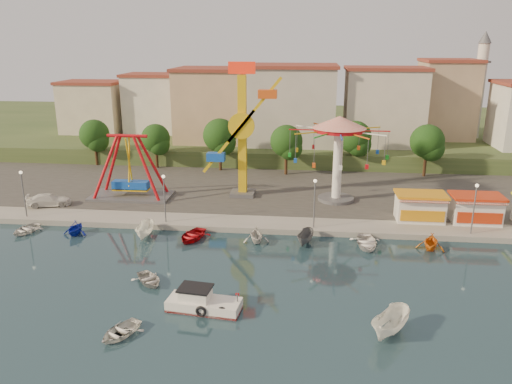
# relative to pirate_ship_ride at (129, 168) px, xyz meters

# --- Properties ---
(ground) EXTENTS (200.00, 200.00, 0.00)m
(ground) POSITION_rel_pirate_ship_ride_xyz_m (14.77, -21.22, -4.39)
(ground) COLOR #16313C
(ground) RESTS_ON ground
(quay_deck) EXTENTS (200.00, 100.00, 0.60)m
(quay_deck) POSITION_rel_pirate_ship_ride_xyz_m (14.77, 40.78, -4.09)
(quay_deck) COLOR #9E998E
(quay_deck) RESTS_ON ground
(asphalt_pad) EXTENTS (90.00, 28.00, 0.01)m
(asphalt_pad) POSITION_rel_pirate_ship_ride_xyz_m (14.77, 8.78, -3.79)
(asphalt_pad) COLOR #4C4944
(asphalt_pad) RESTS_ON quay_deck
(hill_terrace) EXTENTS (200.00, 60.00, 3.00)m
(hill_terrace) POSITION_rel_pirate_ship_ride_xyz_m (14.77, 45.78, -2.89)
(hill_terrace) COLOR #384C26
(hill_terrace) RESTS_ON ground
(pirate_ship_ride) EXTENTS (10.00, 5.00, 8.00)m
(pirate_ship_ride) POSITION_rel_pirate_ship_ride_xyz_m (0.00, 0.00, 0.00)
(pirate_ship_ride) COLOR #59595E
(pirate_ship_ride) RESTS_ON quay_deck
(kamikaze_tower) EXTENTS (6.62, 3.10, 16.50)m
(kamikaze_tower) POSITION_rel_pirate_ship_ride_xyz_m (14.16, 2.10, 4.10)
(kamikaze_tower) COLOR #59595E
(kamikaze_tower) RESTS_ON quay_deck
(wave_swinger) EXTENTS (11.60, 11.60, 10.40)m
(wave_swinger) POSITION_rel_pirate_ship_ride_xyz_m (25.53, 1.43, 3.80)
(wave_swinger) COLOR #59595E
(wave_swinger) RESTS_ON quay_deck
(booth_left) EXTENTS (5.40, 3.78, 3.08)m
(booth_left) POSITION_rel_pirate_ship_ride_xyz_m (34.28, -4.74, -2.23)
(booth_left) COLOR white
(booth_left) RESTS_ON quay_deck
(booth_mid) EXTENTS (5.40, 3.78, 3.08)m
(booth_mid) POSITION_rel_pirate_ship_ride_xyz_m (40.14, -4.74, -2.23)
(booth_mid) COLOR white
(booth_mid) RESTS_ON quay_deck
(lamp_post_0) EXTENTS (0.14, 0.14, 5.00)m
(lamp_post_0) POSITION_rel_pirate_ship_ride_xyz_m (-9.23, -8.22, -1.29)
(lamp_post_0) COLOR #59595E
(lamp_post_0) RESTS_ON quay_deck
(lamp_post_1) EXTENTS (0.14, 0.14, 5.00)m
(lamp_post_1) POSITION_rel_pirate_ship_ride_xyz_m (6.77, -8.22, -1.29)
(lamp_post_1) COLOR #59595E
(lamp_post_1) RESTS_ON quay_deck
(lamp_post_2) EXTENTS (0.14, 0.14, 5.00)m
(lamp_post_2) POSITION_rel_pirate_ship_ride_xyz_m (22.77, -8.22, -1.29)
(lamp_post_2) COLOR #59595E
(lamp_post_2) RESTS_ON quay_deck
(lamp_post_3) EXTENTS (0.14, 0.14, 5.00)m
(lamp_post_3) POSITION_rel_pirate_ship_ride_xyz_m (38.77, -8.22, -1.29)
(lamp_post_3) COLOR #59595E
(lamp_post_3) RESTS_ON quay_deck
(tree_0) EXTENTS (4.60, 4.60, 7.19)m
(tree_0) POSITION_rel_pirate_ship_ride_xyz_m (-11.23, 15.75, 1.08)
(tree_0) COLOR #382314
(tree_0) RESTS_ON quay_deck
(tree_1) EXTENTS (4.35, 4.35, 6.80)m
(tree_1) POSITION_rel_pirate_ship_ride_xyz_m (-1.23, 15.02, 0.81)
(tree_1) COLOR #382314
(tree_1) RESTS_ON quay_deck
(tree_2) EXTENTS (5.02, 5.02, 7.85)m
(tree_2) POSITION_rel_pirate_ship_ride_xyz_m (8.77, 14.59, 1.52)
(tree_2) COLOR #382314
(tree_2) RESTS_ON quay_deck
(tree_3) EXTENTS (4.68, 4.68, 7.32)m
(tree_3) POSITION_rel_pirate_ship_ride_xyz_m (18.77, 13.14, 1.16)
(tree_3) COLOR #382314
(tree_3) RESTS_ON quay_deck
(tree_4) EXTENTS (4.86, 4.86, 7.60)m
(tree_4) POSITION_rel_pirate_ship_ride_xyz_m (28.77, 16.13, 1.35)
(tree_4) COLOR #382314
(tree_4) RESTS_ON quay_deck
(tree_5) EXTENTS (4.83, 4.83, 7.54)m
(tree_5) POSITION_rel_pirate_ship_ride_xyz_m (38.77, 14.31, 1.31)
(tree_5) COLOR #382314
(tree_5) RESTS_ON quay_deck
(building_0) EXTENTS (9.26, 9.53, 11.87)m
(building_0) POSITION_rel_pirate_ship_ride_xyz_m (-18.60, 24.84, 4.54)
(building_0) COLOR beige
(building_0) RESTS_ON hill_terrace
(building_1) EXTENTS (12.33, 9.01, 8.63)m
(building_1) POSITION_rel_pirate_ship_ride_xyz_m (-6.56, 30.16, 2.92)
(building_1) COLOR silver
(building_1) RESTS_ON hill_terrace
(building_2) EXTENTS (11.95, 9.28, 11.23)m
(building_2) POSITION_rel_pirate_ship_ride_xyz_m (6.59, 30.74, 4.22)
(building_2) COLOR tan
(building_2) RESTS_ON hill_terrace
(building_3) EXTENTS (12.59, 10.50, 9.20)m
(building_3) POSITION_rel_pirate_ship_ride_xyz_m (20.38, 27.58, 3.20)
(building_3) COLOR beige
(building_3) RESTS_ON hill_terrace
(building_4) EXTENTS (10.75, 9.23, 9.24)m
(building_4) POSITION_rel_pirate_ship_ride_xyz_m (33.84, 30.98, 3.22)
(building_4) COLOR beige
(building_4) RESTS_ON hill_terrace
(building_5) EXTENTS (12.77, 10.96, 11.21)m
(building_5) POSITION_rel_pirate_ship_ride_xyz_m (47.14, 29.11, 4.21)
(building_5) COLOR tan
(building_5) RESTS_ON hill_terrace
(minaret) EXTENTS (2.80, 2.80, 18.00)m
(minaret) POSITION_rel_pirate_ship_ride_xyz_m (50.77, 32.78, 8.15)
(minaret) COLOR silver
(minaret) RESTS_ON hill_terrace
(cabin_motorboat) EXTENTS (5.76, 2.75, 1.95)m
(cabin_motorboat) POSITION_rel_pirate_ship_ride_xyz_m (14.36, -24.94, -3.87)
(cabin_motorboat) COLOR white
(cabin_motorboat) RESTS_ON ground
(rowboat_a) EXTENTS (3.95, 4.05, 0.69)m
(rowboat_a) POSITION_rel_pirate_ship_ride_xyz_m (9.02, -21.21, -4.05)
(rowboat_a) COLOR beige
(rowboat_a) RESTS_ON ground
(rowboat_b) EXTENTS (3.56, 4.02, 0.69)m
(rowboat_b) POSITION_rel_pirate_ship_ride_xyz_m (9.44, -28.98, -4.05)
(rowboat_b) COLOR white
(rowboat_b) RESTS_ON ground
(skiff) EXTENTS (3.89, 4.68, 1.74)m
(skiff) POSITION_rel_pirate_ship_ride_xyz_m (27.99, -26.92, -3.53)
(skiff) COLOR white
(skiff) RESTS_ON ground
(van) EXTENTS (5.39, 3.58, 1.45)m
(van) POSITION_rel_pirate_ship_ride_xyz_m (-8.57, -4.41, -3.07)
(van) COLOR silver
(van) RESTS_ON quay_deck
(moored_boat_0) EXTENTS (3.26, 3.98, 0.72)m
(moored_boat_0) POSITION_rel_pirate_ship_ride_xyz_m (-7.57, -11.42, -4.03)
(moored_boat_0) COLOR silver
(moored_boat_0) RESTS_ON ground
(moored_boat_1) EXTENTS (2.55, 2.94, 1.52)m
(moored_boat_1) POSITION_rel_pirate_ship_ride_xyz_m (-2.05, -11.42, -3.63)
(moored_boat_1) COLOR #1223A6
(moored_boat_1) RESTS_ON ground
(moored_boat_2) EXTENTS (1.74, 4.09, 1.55)m
(moored_boat_2) POSITION_rel_pirate_ship_ride_xyz_m (5.49, -11.42, -3.62)
(moored_boat_2) COLOR white
(moored_boat_2) RESTS_ON ground
(moored_boat_3) EXTENTS (3.92, 4.73, 0.85)m
(moored_boat_3) POSITION_rel_pirate_ship_ride_xyz_m (10.41, -11.42, -3.97)
(moored_boat_3) COLOR #AE0D15
(moored_boat_3) RESTS_ON ground
(moored_boat_4) EXTENTS (3.16, 3.48, 1.59)m
(moored_boat_4) POSITION_rel_pirate_ship_ride_xyz_m (17.01, -11.42, -3.60)
(moored_boat_4) COLOR silver
(moored_boat_4) RESTS_ON ground
(moored_boat_5) EXTENTS (2.13, 3.74, 1.36)m
(moored_boat_5) POSITION_rel_pirate_ship_ride_xyz_m (21.97, -11.42, -3.71)
(moored_boat_5) COLOR #5C5D62
(moored_boat_5) RESTS_ON ground
(moored_boat_6) EXTENTS (3.16, 4.33, 0.88)m
(moored_boat_6) POSITION_rel_pirate_ship_ride_xyz_m (27.95, -11.42, -3.95)
(moored_boat_6) COLOR white
(moored_boat_6) RESTS_ON ground
(moored_boat_7) EXTENTS (3.51, 3.79, 1.65)m
(moored_boat_7) POSITION_rel_pirate_ship_ride_xyz_m (34.11, -11.42, -3.57)
(moored_boat_7) COLOR orange
(moored_boat_7) RESTS_ON ground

